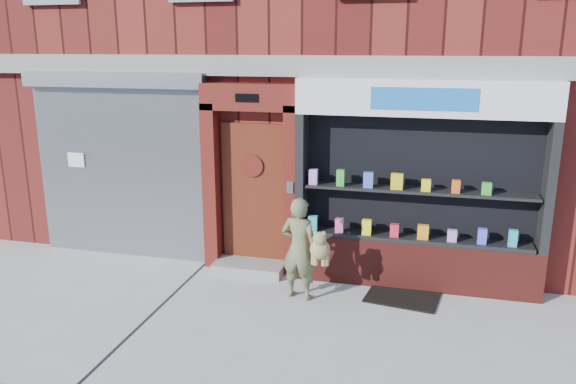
% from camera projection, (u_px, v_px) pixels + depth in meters
% --- Properties ---
extents(ground, '(80.00, 80.00, 0.00)m').
position_uv_depth(ground, '(264.00, 329.00, 7.02)').
color(ground, '#9E9E99').
rests_on(ground, ground).
extents(building, '(12.00, 8.16, 8.00)m').
position_uv_depth(building, '(345.00, 17.00, 11.63)').
color(building, '#4D1411').
rests_on(building, ground).
extents(shutter_bay, '(3.10, 0.30, 3.04)m').
position_uv_depth(shutter_bay, '(120.00, 154.00, 9.11)').
color(shutter_bay, gray).
rests_on(shutter_bay, ground).
extents(red_door_bay, '(1.52, 0.58, 2.90)m').
position_uv_depth(red_door_bay, '(251.00, 179.00, 8.58)').
color(red_door_bay, '#4B120C').
rests_on(red_door_bay, ground).
extents(pharmacy_bay, '(3.50, 0.41, 3.00)m').
position_uv_depth(pharmacy_bay, '(418.00, 196.00, 7.96)').
color(pharmacy_bay, maroon).
rests_on(pharmacy_bay, ground).
extents(woman, '(0.74, 0.46, 1.45)m').
position_uv_depth(woman, '(301.00, 248.00, 7.70)').
color(woman, '#626542').
rests_on(woman, ground).
extents(doormat, '(1.07, 0.82, 0.02)m').
position_uv_depth(doormat, '(402.00, 297.00, 7.87)').
color(doormat, black).
rests_on(doormat, ground).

